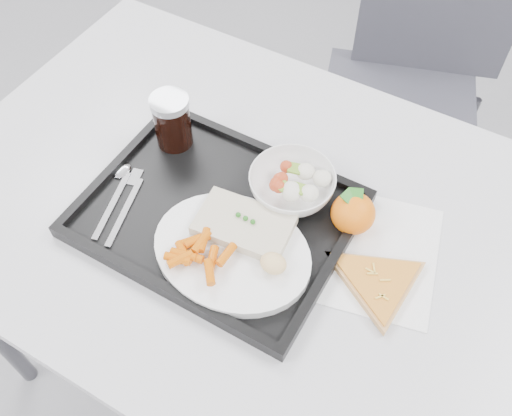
{
  "coord_description": "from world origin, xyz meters",
  "views": [
    {
      "loc": [
        0.29,
        -0.21,
        1.57
      ],
      "look_at": [
        0.0,
        0.29,
        0.77
      ],
      "focal_mm": 40.0,
      "sensor_mm": 36.0,
      "label": 1
    }
  ],
  "objects_px": {
    "chair": "(415,70)",
    "dinner_plate": "(232,252)",
    "cola_glass": "(172,120)",
    "tangerine": "(353,213)",
    "tray": "(217,215)",
    "table": "(257,232)",
    "salad_bowl": "(292,184)",
    "pizza_slice": "(377,282)"
  },
  "relations": [
    {
      "from": "salad_bowl",
      "to": "pizza_slice",
      "type": "distance_m",
      "value": 0.22
    },
    {
      "from": "cola_glass",
      "to": "tangerine",
      "type": "xyz_separation_m",
      "value": [
        0.37,
        -0.0,
        -0.04
      ]
    },
    {
      "from": "chair",
      "to": "dinner_plate",
      "type": "relative_size",
      "value": 3.44
    },
    {
      "from": "table",
      "to": "tray",
      "type": "height_order",
      "value": "tray"
    },
    {
      "from": "salad_bowl",
      "to": "pizza_slice",
      "type": "height_order",
      "value": "salad_bowl"
    },
    {
      "from": "tray",
      "to": "dinner_plate",
      "type": "bearing_deg",
      "value": -41.35
    },
    {
      "from": "dinner_plate",
      "to": "pizza_slice",
      "type": "height_order",
      "value": "dinner_plate"
    },
    {
      "from": "tangerine",
      "to": "table",
      "type": "bearing_deg",
      "value": -160.03
    },
    {
      "from": "cola_glass",
      "to": "pizza_slice",
      "type": "xyz_separation_m",
      "value": [
        0.45,
        -0.09,
        -0.06
      ]
    },
    {
      "from": "pizza_slice",
      "to": "chair",
      "type": "bearing_deg",
      "value": 102.95
    },
    {
      "from": "tray",
      "to": "dinner_plate",
      "type": "relative_size",
      "value": 1.67
    },
    {
      "from": "tray",
      "to": "salad_bowl",
      "type": "distance_m",
      "value": 0.14
    },
    {
      "from": "chair",
      "to": "dinner_plate",
      "type": "height_order",
      "value": "chair"
    },
    {
      "from": "cola_glass",
      "to": "tangerine",
      "type": "bearing_deg",
      "value": -0.1
    },
    {
      "from": "tray",
      "to": "pizza_slice",
      "type": "xyz_separation_m",
      "value": [
        0.3,
        0.02,
        0.0
      ]
    },
    {
      "from": "dinner_plate",
      "to": "cola_glass",
      "type": "bearing_deg",
      "value": 144.29
    },
    {
      "from": "table",
      "to": "tray",
      "type": "distance_m",
      "value": 0.1
    },
    {
      "from": "dinner_plate",
      "to": "tangerine",
      "type": "xyz_separation_m",
      "value": [
        0.14,
        0.16,
        0.01
      ]
    },
    {
      "from": "chair",
      "to": "tray",
      "type": "distance_m",
      "value": 0.85
    },
    {
      "from": "chair",
      "to": "tray",
      "type": "xyz_separation_m",
      "value": [
        -0.11,
        -0.81,
        0.22
      ]
    },
    {
      "from": "pizza_slice",
      "to": "cola_glass",
      "type": "bearing_deg",
      "value": 169.06
    },
    {
      "from": "table",
      "to": "tangerine",
      "type": "relative_size",
      "value": 15.15
    },
    {
      "from": "table",
      "to": "pizza_slice",
      "type": "bearing_deg",
      "value": -7.29
    },
    {
      "from": "table",
      "to": "tangerine",
      "type": "distance_m",
      "value": 0.19
    },
    {
      "from": "salad_bowl",
      "to": "table",
      "type": "bearing_deg",
      "value": -123.32
    },
    {
      "from": "chair",
      "to": "salad_bowl",
      "type": "distance_m",
      "value": 0.75
    },
    {
      "from": "table",
      "to": "chair",
      "type": "xyz_separation_m",
      "value": [
        0.06,
        0.76,
        -0.15
      ]
    },
    {
      "from": "tray",
      "to": "table",
      "type": "bearing_deg",
      "value": 40.93
    },
    {
      "from": "tray",
      "to": "chair",
      "type": "bearing_deg",
      "value": 82.05
    },
    {
      "from": "cola_glass",
      "to": "salad_bowl",
      "type": "bearing_deg",
      "value": 0.04
    },
    {
      "from": "table",
      "to": "tangerine",
      "type": "xyz_separation_m",
      "value": [
        0.16,
        0.06,
        0.1
      ]
    },
    {
      "from": "salad_bowl",
      "to": "pizza_slice",
      "type": "xyz_separation_m",
      "value": [
        0.2,
        -0.09,
        -0.03
      ]
    },
    {
      "from": "chair",
      "to": "tangerine",
      "type": "bearing_deg",
      "value": -82.22
    },
    {
      "from": "cola_glass",
      "to": "tangerine",
      "type": "height_order",
      "value": "cola_glass"
    },
    {
      "from": "salad_bowl",
      "to": "tangerine",
      "type": "relative_size",
      "value": 1.92
    },
    {
      "from": "chair",
      "to": "tangerine",
      "type": "distance_m",
      "value": 0.75
    },
    {
      "from": "dinner_plate",
      "to": "cola_glass",
      "type": "height_order",
      "value": "cola_glass"
    },
    {
      "from": "tangerine",
      "to": "pizza_slice",
      "type": "distance_m",
      "value": 0.12
    },
    {
      "from": "chair",
      "to": "pizza_slice",
      "type": "xyz_separation_m",
      "value": [
        0.18,
        -0.79,
        0.22
      ]
    },
    {
      "from": "table",
      "to": "tangerine",
      "type": "bearing_deg",
      "value": 19.97
    },
    {
      "from": "tray",
      "to": "dinner_plate",
      "type": "height_order",
      "value": "dinner_plate"
    },
    {
      "from": "chair",
      "to": "cola_glass",
      "type": "relative_size",
      "value": 8.61
    }
  ]
}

